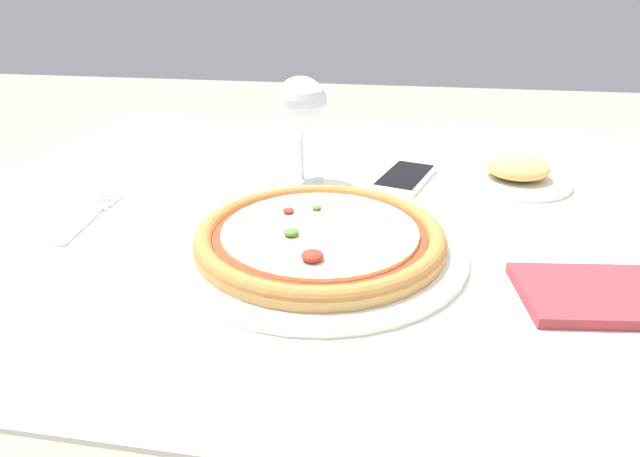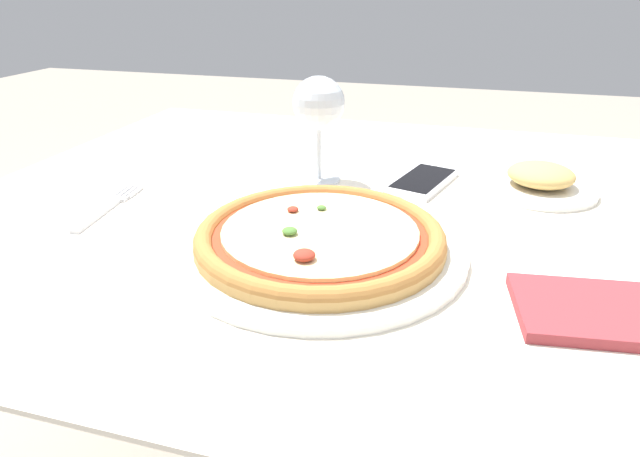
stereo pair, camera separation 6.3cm
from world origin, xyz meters
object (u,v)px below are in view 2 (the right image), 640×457
(cell_phone, at_px, (423,181))
(side_plate, at_px, (540,181))
(dining_table, at_px, (362,256))
(pizza_plate, at_px, (320,239))
(wine_glass_far_left, at_px, (319,106))
(fork, at_px, (109,206))

(cell_phone, relative_size, side_plate, 0.92)
(dining_table, relative_size, pizza_plate, 3.41)
(side_plate, bearing_deg, cell_phone, -174.55)
(pizza_plate, relative_size, cell_phone, 2.22)
(pizza_plate, height_order, wine_glass_far_left, wine_glass_far_left)
(dining_table, relative_size, fork, 7.04)
(dining_table, xyz_separation_m, side_plate, (0.25, 0.12, 0.11))
(dining_table, height_order, fork, fork)
(cell_phone, distance_m, side_plate, 0.18)
(wine_glass_far_left, xyz_separation_m, cell_phone, (0.17, 0.03, -0.12))
(pizza_plate, height_order, side_plate, side_plate)
(pizza_plate, xyz_separation_m, cell_phone, (0.10, 0.27, -0.01))
(pizza_plate, bearing_deg, wine_glass_far_left, 106.28)
(wine_glass_far_left, bearing_deg, pizza_plate, -73.72)
(fork, relative_size, cell_phone, 1.08)
(cell_phone, height_order, side_plate, side_plate)
(dining_table, height_order, side_plate, side_plate)
(fork, xyz_separation_m, cell_phone, (0.42, 0.22, 0.00))
(fork, height_order, side_plate, side_plate)
(cell_phone, bearing_deg, wine_glass_far_left, -170.17)
(dining_table, xyz_separation_m, cell_phone, (0.08, 0.10, 0.10))
(pizza_plate, distance_m, cell_phone, 0.28)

